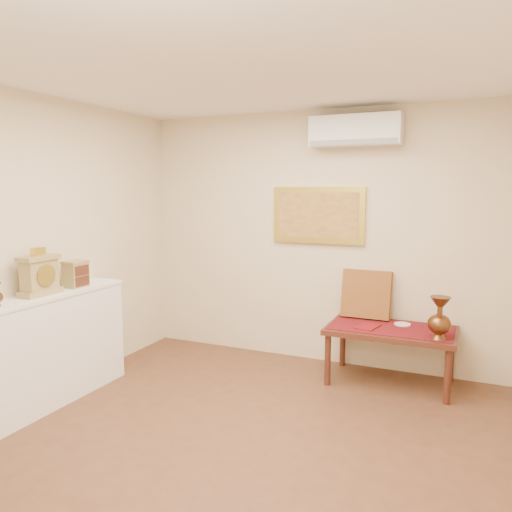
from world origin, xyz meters
The scene contains 15 objects.
floor centered at (0.00, 0.00, 0.00)m, with size 4.50×4.50×0.00m, color brown.
ceiling centered at (0.00, 0.00, 2.70)m, with size 4.50×4.50×0.00m, color white.
wall_back centered at (0.00, 2.25, 1.35)m, with size 4.00×0.02×2.70m, color beige.
wall_left centered at (-2.00, 0.00, 1.35)m, with size 0.02×4.50×2.70m, color beige.
table_cloth centered at (0.85, 1.88, 0.55)m, with size 1.14×0.59×0.01m, color maroon.
brass_urn_tall centered at (1.29, 1.68, 0.79)m, with size 0.20×0.20×0.46m, color brown, non-canonical shape.
plate centered at (0.94, 2.01, 0.56)m, with size 0.16×0.16×0.01m, color white.
menu centered at (0.64, 1.79, 0.56)m, with size 0.18×0.25×0.01m, color maroon.
cushion centered at (0.55, 2.15, 0.80)m, with size 0.49×0.10×0.49m, color maroon.
display_ledge centered at (-1.82, 0.00, 0.49)m, with size 0.37×2.02×0.98m.
mantel_clock centered at (-1.82, 0.16, 1.15)m, with size 0.17×0.36×0.41m.
wooden_chest centered at (-1.80, 0.55, 1.10)m, with size 0.16×0.21×0.24m.
low_table centered at (0.85, 1.88, 0.48)m, with size 1.20×0.70×0.55m.
painting centered at (0.00, 2.22, 1.60)m, with size 1.00×0.06×0.60m.
ac_unit centered at (0.40, 2.12, 2.45)m, with size 0.90×0.25×0.30m.
Camera 1 is at (1.55, -2.90, 1.88)m, focal length 35.00 mm.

